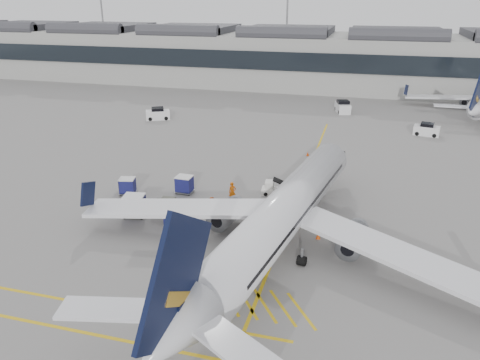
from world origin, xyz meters
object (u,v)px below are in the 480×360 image
(ramp_agent_a, at_px, (232,192))
(pushback_tug, at_px, (168,207))
(baggage_cart_a, at_px, (174,218))
(belt_loader, at_px, (278,190))
(airliner_main, at_px, (281,216))
(ramp_agent_b, at_px, (211,207))

(ramp_agent_a, relative_size, pushback_tug, 0.75)
(baggage_cart_a, distance_m, ramp_agent_a, 7.22)
(belt_loader, height_order, baggage_cart_a, belt_loader)
(ramp_agent_a, bearing_deg, belt_loader, -0.52)
(airliner_main, relative_size, pushback_tug, 13.60)
(airliner_main, height_order, pushback_tug, airliner_main)
(baggage_cart_a, bearing_deg, ramp_agent_a, 76.91)
(ramp_agent_b, height_order, pushback_tug, ramp_agent_b)
(belt_loader, xyz_separation_m, baggage_cart_a, (-7.30, -9.33, 0.35))
(airliner_main, bearing_deg, pushback_tug, 171.72)
(ramp_agent_b, relative_size, pushback_tug, 0.74)
(baggage_cart_a, height_order, pushback_tug, baggage_cart_a)
(belt_loader, distance_m, ramp_agent_a, 4.93)
(airliner_main, height_order, belt_loader, airliner_main)
(baggage_cart_a, height_order, ramp_agent_a, ramp_agent_a)
(airliner_main, xyz_separation_m, ramp_agent_a, (-6.17, 7.60, -1.85))
(ramp_agent_a, distance_m, ramp_agent_b, 3.92)
(ramp_agent_b, xyz_separation_m, pushback_tug, (-4.14, -0.20, -0.36))
(airliner_main, xyz_separation_m, ramp_agent_b, (-7.00, 3.76, -1.86))
(belt_loader, height_order, ramp_agent_b, ramp_agent_b)
(ramp_agent_b, bearing_deg, baggage_cart_a, 11.56)
(ramp_agent_b, bearing_deg, belt_loader, -158.30)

